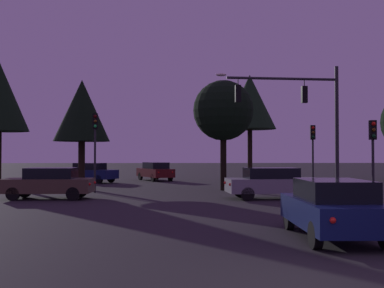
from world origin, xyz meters
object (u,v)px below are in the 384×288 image
at_px(traffic_signal_mast_arm, 303,107).
at_px(car_crossing_right, 273,182).
at_px(car_nearside_lane, 332,208).
at_px(traffic_light_corner_right, 95,137).
at_px(car_crossing_left, 49,183).
at_px(car_far_lane, 91,172).
at_px(traffic_light_corner_left, 373,143).
at_px(traffic_light_median, 313,144).
at_px(car_parked_lot, 155,171).
at_px(tree_lot_edge, 82,111).
at_px(tree_behind_sign, 250,102).
at_px(tree_right_cluster, 223,111).

bearing_deg(traffic_signal_mast_arm, car_crossing_right, -136.99).
relative_size(car_nearside_lane, car_crossing_right, 0.88).
relative_size(traffic_light_corner_right, car_crossing_left, 1.04).
relative_size(car_crossing_right, car_far_lane, 1.11).
height_order(traffic_light_corner_left, traffic_light_median, traffic_light_median).
relative_size(car_crossing_right, car_parked_lot, 1.02).
height_order(traffic_light_corner_left, car_parked_lot, traffic_light_corner_left).
relative_size(traffic_light_median, tree_lot_edge, 0.58).
height_order(car_crossing_right, car_far_lane, same).
relative_size(traffic_light_median, car_far_lane, 0.93).
height_order(car_crossing_right, tree_behind_sign, tree_behind_sign).
height_order(traffic_light_corner_right, tree_right_cluster, tree_right_cluster).
distance_m(car_crossing_left, tree_right_cluster, 11.15).
height_order(traffic_light_corner_left, car_far_lane, traffic_light_corner_left).
height_order(car_nearside_lane, tree_lot_edge, tree_lot_edge).
relative_size(traffic_light_corner_left, traffic_light_median, 0.94).
distance_m(traffic_light_corner_left, traffic_light_corner_right, 14.73).
bearing_deg(tree_lot_edge, car_crossing_left, -92.00).
bearing_deg(traffic_signal_mast_arm, car_crossing_left, -172.69).
bearing_deg(traffic_signal_mast_arm, traffic_light_corner_right, 170.33).
bearing_deg(car_nearside_lane, tree_behind_sign, 85.79).
xyz_separation_m(car_crossing_right, tree_right_cluster, (-1.91, 5.32, 4.03)).
height_order(traffic_light_corner_right, car_crossing_left, traffic_light_corner_right).
relative_size(traffic_light_median, tree_behind_sign, 0.47).
bearing_deg(traffic_light_corner_right, traffic_light_corner_left, -21.24).
relative_size(car_crossing_left, tree_behind_sign, 0.51).
height_order(car_far_lane, car_parked_lot, same).
distance_m(traffic_light_median, car_nearside_lane, 16.91).
relative_size(car_nearside_lane, car_parked_lot, 0.90).
distance_m(traffic_light_corner_left, tree_right_cluster, 9.49).
bearing_deg(traffic_light_corner_left, traffic_light_median, 94.47).
distance_m(traffic_light_corner_right, tree_right_cluster, 7.82).
xyz_separation_m(car_crossing_left, tree_right_cluster, (9.06, 5.11, 4.04)).
bearing_deg(car_nearside_lane, car_crossing_right, 86.26).
bearing_deg(car_crossing_right, tree_lot_edge, 148.63).
relative_size(tree_behind_sign, tree_right_cluster, 1.28).
bearing_deg(tree_lot_edge, traffic_light_corner_left, -28.15).
bearing_deg(traffic_light_corner_left, traffic_light_corner_right, 158.76).
height_order(traffic_signal_mast_arm, car_crossing_left, traffic_signal_mast_arm).
bearing_deg(tree_behind_sign, traffic_light_corner_left, -78.18).
bearing_deg(car_crossing_left, traffic_light_corner_right, 66.61).
distance_m(car_nearside_lane, car_parked_lot, 26.69).
distance_m(car_crossing_right, car_far_lane, 17.31).
bearing_deg(car_far_lane, traffic_light_corner_left, -42.76).
bearing_deg(car_crossing_right, car_nearside_lane, -93.74).
distance_m(car_crossing_left, tree_lot_edge, 7.56).
bearing_deg(tree_right_cluster, car_crossing_left, -150.58).
distance_m(car_nearside_lane, tree_behind_sign, 24.94).
xyz_separation_m(traffic_signal_mast_arm, car_crossing_left, (-12.98, -1.67, -3.90)).
xyz_separation_m(traffic_light_corner_left, car_nearside_lane, (-5.00, -8.87, -1.88)).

